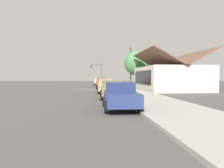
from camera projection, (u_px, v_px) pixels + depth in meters
The scene contains 14 objects.
ground_plane at pixel (85, 89), 32.75m from camera, with size 120.00×120.00×0.00m, color #4C4947.
sidewalk_curb at pixel (121, 88), 33.27m from camera, with size 60.00×4.20×0.16m, color #A3A099.
car_skyblue at pixel (98, 81), 50.02m from camera, with size 4.59×2.23×1.59m.
car_cherry at pixel (101, 82), 43.53m from camera, with size 4.70×2.18×1.59m.
car_charcoal at pixel (102, 83), 37.72m from camera, with size 4.87×2.12×1.59m.
car_mustard at pixel (104, 84), 31.22m from camera, with size 4.70×2.15×1.59m.
car_coral at pixel (106, 86), 25.43m from camera, with size 4.75×2.13×1.59m.
car_olive at pixel (111, 89), 19.03m from camera, with size 4.89×2.06×1.59m.
car_navy at pixel (120, 95), 12.76m from camera, with size 4.40×2.07×1.59m.
storefront_building at pixel (169, 77), 30.61m from camera, with size 11.99×8.10×5.47m.
shade_tree at pixel (137, 63), 38.80m from camera, with size 4.40×4.40×6.48m.
traffic_light_main at pixel (98, 70), 53.78m from camera, with size 0.37×2.79×5.20m.
utility_pole_wooden at pixel (131, 66), 39.93m from camera, with size 1.80×0.24×7.50m.
fire_hydrant_red at pixel (133, 95), 16.66m from camera, with size 0.22×0.22×0.71m.
Camera 1 is at (32.95, 1.06, 1.94)m, focal length 34.80 mm.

